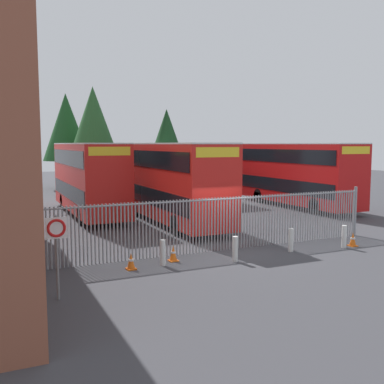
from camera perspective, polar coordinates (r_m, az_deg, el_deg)
The scene contains 17 objects.
ground_plane at distance 25.92m, azimuth -3.69°, elevation -3.54°, with size 100.00×100.00×0.00m, color #3D3D42.
palisade_fence at distance 18.38m, azimuth 4.09°, elevation -3.81°, with size 14.37×0.14×2.35m.
double_decker_bus_near_gate at distance 24.49m, azimuth -2.61°, elevation 1.62°, with size 2.54×10.81×4.42m.
double_decker_bus_behind_fence_left at distance 28.02m, azimuth -13.12°, elevation 2.04°, with size 2.54×10.81×4.42m.
double_decker_bus_behind_fence_right at distance 31.68m, azimuth 13.24°, elevation 2.49°, with size 2.54×10.81×4.42m.
double_decker_bus_far_back at distance 37.09m, azimuth -0.86°, elevation 3.16°, with size 2.54×10.81×4.42m.
bollard_near_left at distance 16.17m, azimuth -3.76°, elevation -7.75°, with size 0.20×0.20×0.95m, color silver.
bollard_center_front at distance 16.76m, azimuth 5.54°, elevation -7.26°, with size 0.20×0.20×0.95m, color silver.
bollard_near_right at distance 18.63m, azimuth 12.52°, elevation -6.02°, with size 0.20×0.20×0.95m, color silver.
bollard_far_right at distance 19.92m, azimuth 18.86°, elevation -5.41°, with size 0.20×0.20×0.95m, color silver.
traffic_cone_by_gate at distance 15.84m, azimuth -7.80°, elevation -8.77°, with size 0.34×0.34×0.59m.
traffic_cone_mid_forecourt at distance 16.80m, azimuth -2.41°, elevation -7.86°, with size 0.34×0.34×0.59m.
traffic_cone_near_kerb at distance 20.38m, azimuth 19.86°, elevation -5.73°, with size 0.34×0.34×0.59m.
speed_limit_sign_post at distance 12.94m, azimuth -16.92°, elevation -5.61°, with size 0.60×0.14×2.40m.
tree_tall_back at distance 41.89m, azimuth -12.48°, elevation 7.91°, with size 5.31×5.31×9.54m.
tree_short_side at distance 41.46m, azimuth -3.26°, elevation 6.69°, with size 3.92×3.92×7.57m.
tree_mid_row at distance 45.70m, azimuth -15.77°, elevation 7.97°, with size 4.58×4.58×9.27m.
Camera 1 is at (-9.10, -15.87, 4.35)m, focal length 41.73 mm.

